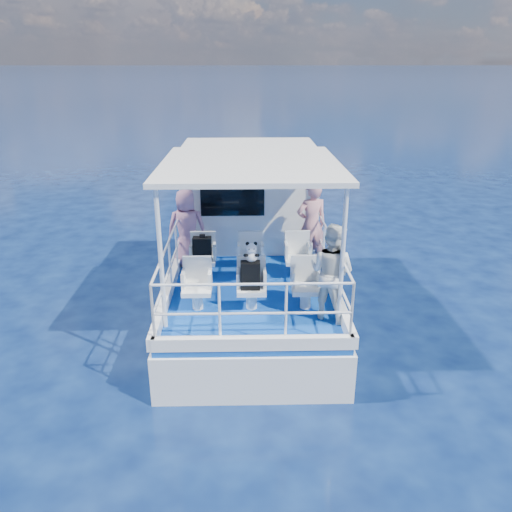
{
  "coord_description": "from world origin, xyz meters",
  "views": [
    {
      "loc": [
        -0.1,
        -8.59,
        4.74
      ],
      "look_at": [
        0.09,
        -0.4,
        1.56
      ],
      "focal_mm": 35.0,
      "sensor_mm": 36.0,
      "label": 1
    }
  ],
  "objects_px": {
    "passenger_stbd_aft": "(332,272)",
    "backpack_center": "(250,275)",
    "passenger_port_fwd": "(187,228)",
    "panda": "(251,252)"
  },
  "relations": [
    {
      "from": "passenger_stbd_aft",
      "to": "backpack_center",
      "type": "bearing_deg",
      "value": 25.0
    },
    {
      "from": "passenger_port_fwd",
      "to": "backpack_center",
      "type": "height_order",
      "value": "passenger_port_fwd"
    },
    {
      "from": "passenger_stbd_aft",
      "to": "backpack_center",
      "type": "distance_m",
      "value": 1.31
    },
    {
      "from": "passenger_port_fwd",
      "to": "passenger_stbd_aft",
      "type": "height_order",
      "value": "same"
    },
    {
      "from": "passenger_port_fwd",
      "to": "panda",
      "type": "distance_m",
      "value": 2.34
    },
    {
      "from": "passenger_port_fwd",
      "to": "backpack_center",
      "type": "bearing_deg",
      "value": 117.15
    },
    {
      "from": "passenger_stbd_aft",
      "to": "backpack_center",
      "type": "height_order",
      "value": "passenger_stbd_aft"
    },
    {
      "from": "backpack_center",
      "to": "passenger_port_fwd",
      "type": "bearing_deg",
      "value": 121.8
    },
    {
      "from": "passenger_port_fwd",
      "to": "panda",
      "type": "relative_size",
      "value": 4.75
    },
    {
      "from": "backpack_center",
      "to": "panda",
      "type": "relative_size",
      "value": 1.43
    }
  ]
}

